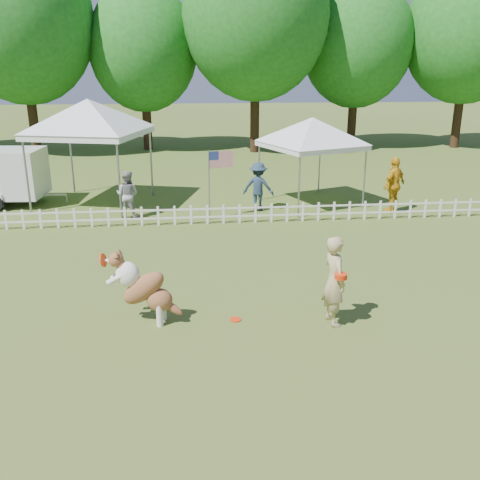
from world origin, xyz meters
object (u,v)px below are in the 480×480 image
Objects in this scene: canopy_tent_right at (311,163)px; spectator_a at (128,195)px; handler at (334,281)px; spectator_b at (258,187)px; dog at (145,288)px; canopy_tent_left at (92,154)px; spectator_c at (394,185)px; frisbee_on_turf at (235,320)px; flag_pole at (209,186)px.

spectator_a is at bearing 169.29° from canopy_tent_right.
handler reaches higher than spectator_b.
canopy_tent_right reaches higher than dog.
handler is 1.07× the size of spectator_b.
spectator_c is (10.01, -2.09, -0.84)m from canopy_tent_left.
spectator_c is at bearing -38.65° from handler.
handler is 9.15m from canopy_tent_right.
dog reaches higher than frisbee_on_turf.
flag_pole is at bearing -174.00° from spectator_a.
handler is at bearing 25.93° from spectator_c.
spectator_c is (6.10, 0.32, -0.18)m from flag_pole.
handler is 7.75× the size of frisbee_on_turf.
canopy_tent_right reaches higher than handler.
spectator_a is (1.33, -1.92, -1.00)m from canopy_tent_left.
flag_pole is at bearing 4.73° from handler.
handler is at bearing -88.48° from flag_pole.
spectator_c is at bearing 51.18° from frisbee_on_turf.
canopy_tent_left is at bearing 134.61° from flag_pole.
canopy_tent_left reaches higher than frisbee_on_turf.
spectator_b is (1.52, 8.09, 0.80)m from frisbee_on_turf.
dog is 9.73m from canopy_tent_left.
spectator_c reaches higher than handler.
canopy_tent_left reaches higher than spectator_c.
spectator_a is (-1.04, 7.45, 0.06)m from dog.
spectator_c is at bearing 3.47° from canopy_tent_left.
frisbee_on_turf is 0.10× the size of flag_pole.
spectator_a is (-6.17, -1.15, -0.71)m from canopy_tent_right.
frisbee_on_turf is 8.07m from spectator_a.
canopy_tent_left is 5.85m from spectator_b.
canopy_tent_right is (5.13, 8.60, 0.77)m from dog.
canopy_tent_left reaches higher than spectator_b.
spectator_b reaches higher than frisbee_on_turf.
canopy_tent_right is 3.96m from flag_pole.
flag_pole is at bearing 91.33° from frisbee_on_turf.
spectator_a reaches higher than frisbee_on_turf.
canopy_tent_left is 2.31× the size of spectator_a.
dog is 8.62m from spectator_b.
spectator_b is at bearing -44.98° from spectator_c.
dog is 0.92× the size of spectator_a.
spectator_a is 0.83× the size of spectator_c.
handler is 2.05m from frisbee_on_turf.
handler reaches higher than frisbee_on_turf.
canopy_tent_left reaches higher than canopy_tent_right.
canopy_tent_left is at bearing 152.83° from canopy_tent_right.
spectator_b is (4.27, 0.54, 0.05)m from spectator_a.
handler is 0.59× the size of canopy_tent_right.
spectator_c is (2.52, -1.32, -0.55)m from canopy_tent_right.
flag_pole is 1.36× the size of spectator_b.
handler is 0.94× the size of spectator_c.
canopy_tent_left is 2.55m from spectator_a.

